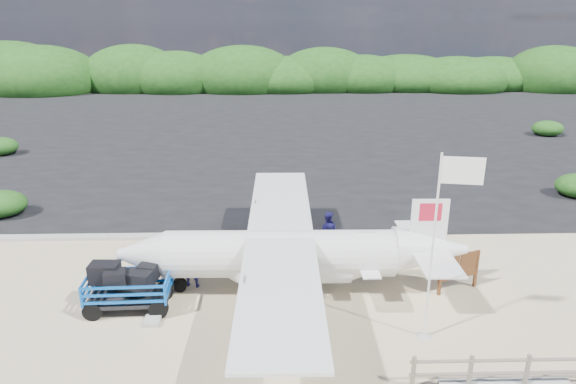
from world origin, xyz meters
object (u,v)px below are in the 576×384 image
aircraft_small (151,116)px  signboard (456,290)px  flagpole (424,336)px  baggage_cart (131,309)px  crew_b (327,232)px  crew_a (191,262)px  crew_c (338,248)px  aircraft_large (465,138)px

aircraft_small → signboard: bearing=117.9°
signboard → flagpole: bearing=-146.4°
baggage_cart → aircraft_small: 36.31m
crew_b → crew_a: bearing=37.2°
baggage_cart → flagpole: (9.39, -1.84, 0.00)m
baggage_cart → crew_c: (7.29, 2.92, 0.78)m
baggage_cart → aircraft_small: (-7.26, 35.58, 0.00)m
aircraft_small → crew_b: bearing=114.2°
crew_a → aircraft_small: bearing=-65.0°
flagpole → crew_a: 8.30m
flagpole → crew_a: flagpole is taller
crew_a → crew_c: size_ratio=1.23×
baggage_cart → signboard: signboard is taller
baggage_cart → aircraft_small: bearing=99.6°
baggage_cart → aircraft_large: aircraft_large is taller
signboard → aircraft_large: size_ratio=0.12×
signboard → crew_c: size_ratio=1.15×
signboard → aircraft_small: 39.36m
aircraft_large → signboard: bearing=70.4°
crew_a → crew_c: crew_a is taller
flagpole → signboard: bearing=54.5°
flagpole → aircraft_large: flagpole is taller
baggage_cart → aircraft_small: aircraft_small is taller
crew_a → crew_b: size_ratio=1.07×
crew_a → crew_b: bearing=-142.1°
crew_b → aircraft_small: (-14.28, 31.36, -0.89)m
crew_a → aircraft_small: (-9.11, 34.09, -0.95)m
crew_a → crew_b: 5.85m
crew_b → crew_c: size_ratio=1.15×
crew_a → aircraft_large: bearing=-118.0°
crew_a → flagpole: bearing=166.2°
crew_a → signboard: bearing=-173.5°
baggage_cart → crew_b: size_ratio=1.64×
flagpole → crew_b: size_ratio=3.25×
signboard → crew_c: bearing=132.6°
crew_b → crew_c: bearing=111.1°
signboard → crew_b: crew_b is taller
crew_a → crew_b: (5.17, 2.73, -0.06)m
crew_c → aircraft_large: bearing=-119.1°
crew_c → aircraft_small: (-14.55, 32.66, -0.78)m
crew_c → baggage_cart: bearing=23.2°
flagpole → aircraft_large: bearing=67.8°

